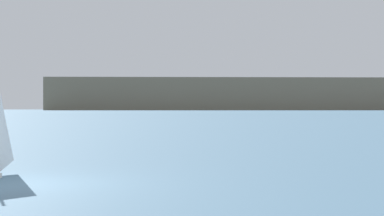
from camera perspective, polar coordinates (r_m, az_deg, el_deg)
name	(u,v)px	position (r m, az deg, el deg)	size (l,w,h in m)	color
ground_plane	(16,184)	(15.76, -14.72, -6.29)	(4000.00, 4000.00, 0.00)	#476B84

